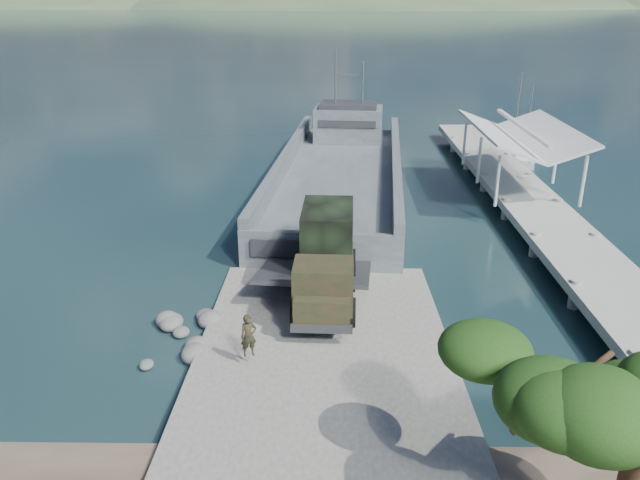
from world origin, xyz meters
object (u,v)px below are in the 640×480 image
Objects in this scene: landing_craft at (340,181)px; sailboat_far at (513,151)px; military_truck at (326,257)px; sailboat_near at (524,158)px; overhang_tree at (617,405)px; soldier at (249,345)px; pier at (520,183)px.

landing_craft is 19.07m from sailboat_far.
military_truck is 31.22m from sailboat_near.
sailboat_far is at bearing 77.10° from overhang_tree.
soldier is 12.99m from overhang_tree.
sailboat_far is at bearing 76.01° from pier.
overhang_tree reaches higher than military_truck.
pier is 6.44× the size of sailboat_near.
sailboat_near is at bearing 72.04° from pier.
sailboat_near reaches higher than overhang_tree.
sailboat_far reaches higher than pier.
pier reaches higher than military_truck.
landing_craft reaches higher than pier.
pier is 19.52m from military_truck.
military_truck is 6.58m from soldier.
military_truck is (-12.96, -14.58, 0.77)m from pier.
landing_craft is at bearing 60.21° from soldier.
sailboat_near is (16.75, 26.27, -2.01)m from military_truck.
pier is 12.36m from sailboat_near.
sailboat_near is (15.85, 8.83, -0.45)m from landing_craft.
sailboat_far is (16.43, 28.51, -1.98)m from military_truck.
sailboat_near reaches higher than soldier.
soldier is 0.23× the size of sailboat_far.
sailboat_far reaches higher than soldier.
sailboat_near is (3.79, 11.69, -1.24)m from pier.
landing_craft reaches higher than soldier.
landing_craft reaches higher than sailboat_near.
military_truck is 15.66m from overhang_tree.
soldier is at bearing 139.68° from overhang_tree.
pier reaches higher than soldier.
landing_craft reaches higher than sailboat_far.
soldier is (-2.84, -5.84, -1.04)m from military_truck.
sailboat_near is 41.69m from overhang_tree.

